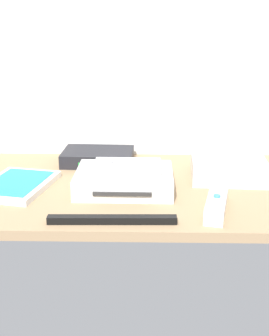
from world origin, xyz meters
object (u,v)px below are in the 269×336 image
(remote_wand, at_px, (217,204))
(game_console, at_px, (124,180))
(game_case, at_px, (17,185))
(network_router, at_px, (98,157))
(remote_classic_pad, at_px, (127,167))
(sensor_bar, at_px, (112,220))
(mini_computer, at_px, (228,166))

(remote_wand, bearing_deg, game_console, 161.63)
(game_case, xyz_separation_m, network_router, (0.16, 0.19, 0.01))
(remote_classic_pad, relative_size, sensor_bar, 0.61)
(remote_wand, xyz_separation_m, sensor_bar, (-0.20, -0.06, -0.01))
(network_router, height_order, sensor_bar, network_router)
(game_case, bearing_deg, network_router, 60.23)
(sensor_bar, bearing_deg, game_console, 83.72)
(remote_classic_pad, bearing_deg, mini_computer, 23.62)
(network_router, xyz_separation_m, sensor_bar, (0.06, -0.36, -0.01))
(network_router, bearing_deg, remote_classic_pad, -64.43)
(mini_computer, xyz_separation_m, remote_wand, (-0.06, -0.21, -0.01))
(mini_computer, distance_m, sensor_bar, 0.37)
(remote_classic_pad, bearing_deg, remote_wand, -30.08)
(game_case, distance_m, remote_wand, 0.44)
(game_case, relative_size, remote_wand, 1.40)
(game_console, height_order, mini_computer, mini_computer)
(game_case, distance_m, remote_classic_pad, 0.25)
(remote_wand, bearing_deg, sensor_bar, -150.69)
(mini_computer, relative_size, game_case, 0.84)
(network_router, distance_m, remote_wand, 0.40)
(game_case, height_order, remote_classic_pad, remote_classic_pad)
(remote_wand, height_order, sensor_bar, remote_wand)
(mini_computer, distance_m, game_case, 0.49)
(remote_classic_pad, height_order, sensor_bar, remote_classic_pad)
(game_case, height_order, remote_wand, remote_wand)
(game_case, xyz_separation_m, remote_wand, (0.43, -0.12, 0.01))
(mini_computer, height_order, network_router, mini_computer)
(network_router, height_order, remote_classic_pad, remote_classic_pad)
(game_console, height_order, remote_classic_pad, remote_classic_pad)
(mini_computer, relative_size, remote_wand, 1.18)
(remote_classic_pad, bearing_deg, game_console, 142.10)
(remote_wand, bearing_deg, remote_classic_pad, 161.95)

